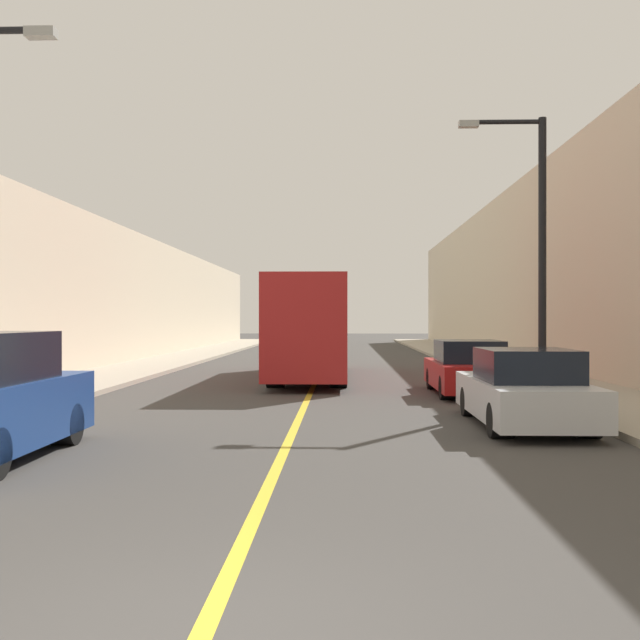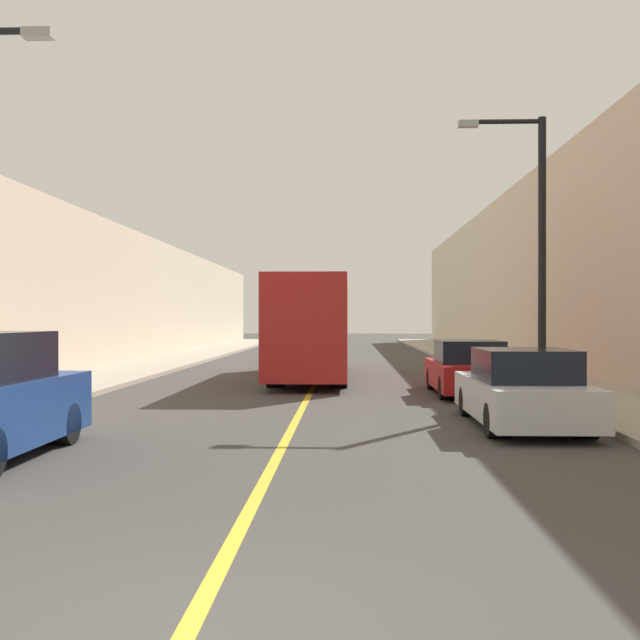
{
  "view_description": "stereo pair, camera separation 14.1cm",
  "coord_description": "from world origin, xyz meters",
  "px_view_note": "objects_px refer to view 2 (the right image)",
  "views": [
    {
      "loc": [
        0.93,
        -4.67,
        2.07
      ],
      "look_at": [
        0.25,
        16.86,
        2.03
      ],
      "focal_mm": 42.0,
      "sensor_mm": 36.0,
      "label": 1
    },
    {
      "loc": [
        1.07,
        -4.66,
        2.07
      ],
      "look_at": [
        0.25,
        16.86,
        2.03
      ],
      "focal_mm": 42.0,
      "sensor_mm": 36.0,
      "label": 2
    }
  ],
  "objects_px": {
    "bus": "(313,327)",
    "street_lamp_right": "(535,237)",
    "car_right_near": "(522,391)",
    "car_right_mid": "(468,370)"
  },
  "relations": [
    {
      "from": "bus",
      "to": "street_lamp_right",
      "type": "bearing_deg",
      "value": -48.81
    },
    {
      "from": "bus",
      "to": "car_right_mid",
      "type": "distance_m",
      "value": 7.07
    },
    {
      "from": "bus",
      "to": "car_right_mid",
      "type": "height_order",
      "value": "bus"
    },
    {
      "from": "bus",
      "to": "street_lamp_right",
      "type": "distance_m",
      "value": 9.33
    },
    {
      "from": "car_right_mid",
      "to": "street_lamp_right",
      "type": "xyz_separation_m",
      "value": [
        1.45,
        -1.46,
        3.46
      ]
    },
    {
      "from": "street_lamp_right",
      "to": "car_right_near",
      "type": "bearing_deg",
      "value": -106.55
    },
    {
      "from": "bus",
      "to": "street_lamp_right",
      "type": "relative_size",
      "value": 1.6
    },
    {
      "from": "car_right_near",
      "to": "street_lamp_right",
      "type": "relative_size",
      "value": 0.68
    },
    {
      "from": "bus",
      "to": "car_right_mid",
      "type": "xyz_separation_m",
      "value": [
        4.5,
        -5.33,
        -1.12
      ]
    },
    {
      "from": "bus",
      "to": "car_right_near",
      "type": "relative_size",
      "value": 2.36
    }
  ]
}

